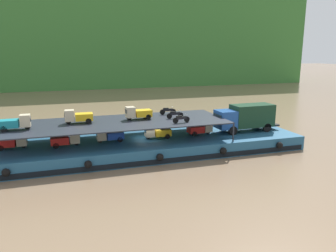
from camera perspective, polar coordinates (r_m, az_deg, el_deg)
ground_plane at (r=35.55m, az=-3.46°, el=-4.49°), size 400.00×400.00×0.00m
hillside_far_bank at (r=109.54m, az=-14.03°, el=19.09°), size 137.10×31.56×40.98m
cargo_barge at (r=35.31m, az=-3.47°, el=-3.34°), size 32.97×9.29×1.50m
covered_lorry at (r=38.78m, az=13.32°, el=1.53°), size 7.89×2.42×3.10m
cargo_rack at (r=33.98m, az=-9.76°, el=0.52°), size 23.77×7.94×2.00m
mini_truck_lower_stern at (r=34.59m, az=-25.32°, el=-2.46°), size 2.76×1.23×1.38m
mini_truck_lower_aft at (r=33.59m, az=-17.27°, el=-2.22°), size 2.79×1.29×1.38m
mini_truck_lower_mid at (r=34.18m, az=-10.08°, el=-1.57°), size 2.79×1.28×1.38m
mini_truck_lower_fore at (r=34.95m, az=-1.87°, el=-1.05°), size 2.75×1.22×1.38m
mini_truck_lower_bow at (r=36.71m, az=5.61°, el=-0.42°), size 2.79×1.28×1.38m
mini_truck_upper_stern at (r=33.20m, az=-24.88°, el=0.53°), size 2.77×1.24×1.38m
mini_truck_upper_mid at (r=34.13m, az=-15.25°, el=1.60°), size 2.78×1.27×1.38m
mini_truck_upper_fore at (r=34.98m, az=-5.20°, el=2.27°), size 2.79×1.30×1.38m
motorcycle_upper_port at (r=33.17m, az=2.28°, el=1.27°), size 1.89×0.55×0.87m
motorcycle_upper_centre at (r=35.42m, az=1.19°, el=2.03°), size 1.90×0.55×0.87m
motorcycle_upper_stbd at (r=37.63m, az=-0.05°, el=2.68°), size 1.90×0.55×0.87m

